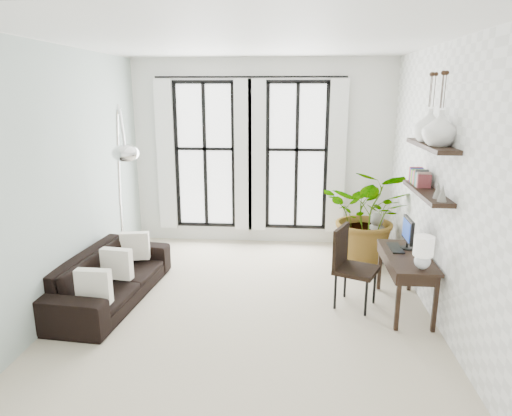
# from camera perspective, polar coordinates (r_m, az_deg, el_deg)

# --- Properties ---
(floor) EXTENTS (5.00, 5.00, 0.00)m
(floor) POSITION_cam_1_polar(r_m,az_deg,el_deg) (6.04, -0.92, -11.66)
(floor) COLOR beige
(floor) RESTS_ON ground
(ceiling) EXTENTS (5.00, 5.00, 0.00)m
(ceiling) POSITION_cam_1_polar(r_m,az_deg,el_deg) (5.45, -1.07, 20.15)
(ceiling) COLOR white
(ceiling) RESTS_ON wall_back
(wall_left) EXTENTS (0.00, 5.00, 5.00)m
(wall_left) POSITION_cam_1_polar(r_m,az_deg,el_deg) (6.16, -22.33, 3.47)
(wall_left) COLOR #A0B3AC
(wall_left) RESTS_ON floor
(wall_right) EXTENTS (0.00, 5.00, 5.00)m
(wall_right) POSITION_cam_1_polar(r_m,az_deg,el_deg) (5.76, 21.90, 2.81)
(wall_right) COLOR white
(wall_right) RESTS_ON floor
(wall_back) EXTENTS (4.50, 0.00, 4.50)m
(wall_back) POSITION_cam_1_polar(r_m,az_deg,el_deg) (7.99, 0.77, 6.84)
(wall_back) COLOR white
(wall_back) RESTS_ON floor
(windows) EXTENTS (3.26, 0.13, 2.65)m
(windows) POSITION_cam_1_polar(r_m,az_deg,el_deg) (7.94, -0.72, 6.50)
(windows) COLOR white
(windows) RESTS_ON wall_back
(wall_shelves) EXTENTS (0.25, 1.30, 0.60)m
(wall_shelves) POSITION_cam_1_polar(r_m,az_deg,el_deg) (5.71, 20.66, 4.13)
(wall_shelves) COLOR black
(wall_shelves) RESTS_ON wall_right
(sofa) EXTENTS (1.04, 2.23, 0.63)m
(sofa) POSITION_cam_1_polar(r_m,az_deg,el_deg) (6.28, -17.74, -8.18)
(sofa) COLOR black
(sofa) RESTS_ON floor
(throw_pillows) EXTENTS (0.40, 1.52, 0.40)m
(throw_pillows) POSITION_cam_1_polar(r_m,az_deg,el_deg) (6.18, -17.01, -6.67)
(throw_pillows) COLOR white
(throw_pillows) RESTS_ON sofa
(plant) EXTENTS (1.68, 1.57, 1.52)m
(plant) POSITION_cam_1_polar(r_m,az_deg,el_deg) (7.39, 13.94, -0.88)
(plant) COLOR #2D7228
(plant) RESTS_ON floor
(desk) EXTENTS (0.51, 1.21, 1.11)m
(desk) POSITION_cam_1_polar(r_m,az_deg,el_deg) (5.84, 18.46, -6.10)
(desk) COLOR black
(desk) RESTS_ON floor
(desk_chair) EXTENTS (0.64, 0.64, 1.03)m
(desk_chair) POSITION_cam_1_polar(r_m,az_deg,el_deg) (5.87, 11.59, -6.56)
(desk_chair) COLOR black
(desk_chair) RESTS_ON floor
(arc_lamp) EXTENTS (0.75, 1.06, 2.49)m
(arc_lamp) POSITION_cam_1_polar(r_m,az_deg,el_deg) (6.20, -16.59, 6.74)
(arc_lamp) COLOR silver
(arc_lamp) RESTS_ON floor
(buddha) EXTENTS (0.43, 0.43, 0.78)m
(buddha) POSITION_cam_1_polar(r_m,az_deg,el_deg) (7.59, 14.71, -3.91)
(buddha) COLOR gray
(buddha) RESTS_ON floor
(vase_a) EXTENTS (0.37, 0.37, 0.38)m
(vase_a) POSITION_cam_1_polar(r_m,az_deg,el_deg) (5.37, 22.00, 9.22)
(vase_a) COLOR white
(vase_a) RESTS_ON shelf_upper
(vase_b) EXTENTS (0.37, 0.37, 0.38)m
(vase_b) POSITION_cam_1_polar(r_m,az_deg,el_deg) (5.75, 20.84, 9.61)
(vase_b) COLOR white
(vase_b) RESTS_ON shelf_upper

